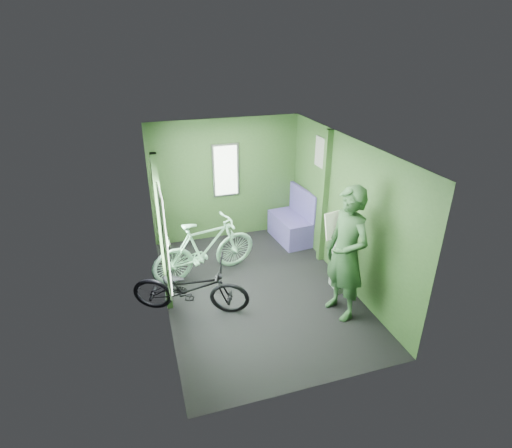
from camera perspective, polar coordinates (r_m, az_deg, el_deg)
The scene contains 6 objects.
room at distance 5.66m, azimuth -0.18°, elevation 2.78°, with size 4.00×4.02×2.31m.
bicycle_black at distance 5.95m, azimuth -9.12°, elevation -12.38°, with size 0.58×1.66×0.87m, color black.
bicycle_mint at distance 6.71m, azimuth -7.02°, elevation -7.43°, with size 0.50×1.77×1.06m, color #89CDA3.
passenger at distance 5.49m, azimuth 12.77°, elevation -4.21°, with size 0.60×0.78×1.91m.
waste_box at distance 6.31m, azimuth 12.21°, elevation -5.82°, with size 0.24×0.33×0.81m, color gray.
bench_seat at distance 7.71m, azimuth 5.15°, elevation -0.18°, with size 0.62×1.01×1.02m.
Camera 1 is at (-1.58, -4.95, 3.61)m, focal length 28.00 mm.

